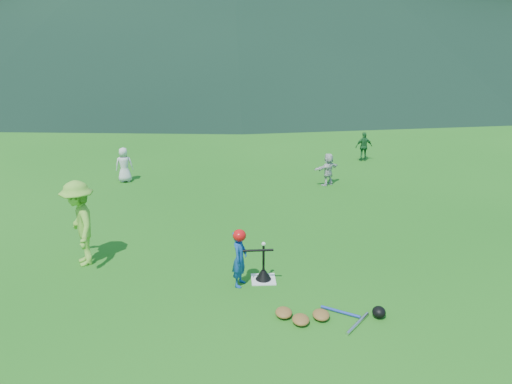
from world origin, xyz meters
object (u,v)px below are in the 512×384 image
adult_coach (80,223)px  batting_tee (263,274)px  home_plate (263,279)px  equipment_pile (321,315)px  batter_child (240,258)px  fielder_d (328,169)px  fielder_a (124,165)px  fielder_c (364,147)px

adult_coach → batting_tee: size_ratio=2.53×
home_plate → equipment_pile: bearing=-57.8°
batter_child → fielder_d: batter_child is taller
batter_child → batting_tee: 0.62m
home_plate → fielder_a: bearing=120.6°
home_plate → fielder_d: size_ratio=0.46×
home_plate → fielder_d: fielder_d is taller
adult_coach → equipment_pile: adult_coach is taller
batting_tee → equipment_pile: bearing=-57.8°
fielder_a → fielder_d: (6.08, -0.67, -0.04)m
fielder_d → batting_tee: (-2.31, -5.71, -0.35)m
home_plate → batting_tee: bearing=0.0°
home_plate → adult_coach: adult_coach is taller
home_plate → fielder_a: size_ratio=0.43×
equipment_pile → fielder_a: bearing=120.9°
home_plate → fielder_d: 6.18m
home_plate → fielder_c: size_ratio=0.45×
fielder_c → fielder_d: (-1.78, -2.69, -0.02)m
home_plate → adult_coach: (-3.54, 0.89, 0.85)m
adult_coach → fielder_d: (5.86, 4.81, -0.38)m
fielder_d → home_plate: bearing=35.0°
adult_coach → fielder_c: 10.72m
adult_coach → fielder_c: bearing=111.2°
batting_tee → fielder_a: bearing=120.6°
home_plate → batter_child: bearing=-160.5°
batter_child → fielder_a: batter_child is taller
home_plate → batting_tee: (0.00, 0.00, 0.12)m
adult_coach → fielder_d: 7.59m
home_plate → adult_coach: bearing=165.9°
fielder_a → adult_coach: bearing=83.3°
fielder_c → batting_tee: bearing=58.8°
adult_coach → fielder_d: bearing=106.2°
home_plate → batting_tee: 0.12m
fielder_c → adult_coach: bearing=39.3°
fielder_d → batting_tee: 6.17m
fielder_d → equipment_pile: 7.22m
batting_tee → batter_child: bearing=-160.5°
batting_tee → fielder_c: bearing=64.0°
home_plate → batting_tee: size_ratio=0.66×
home_plate → fielder_c: bearing=64.0°
fielder_d → equipment_pile: size_ratio=0.54×
equipment_pile → home_plate: bearing=122.2°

